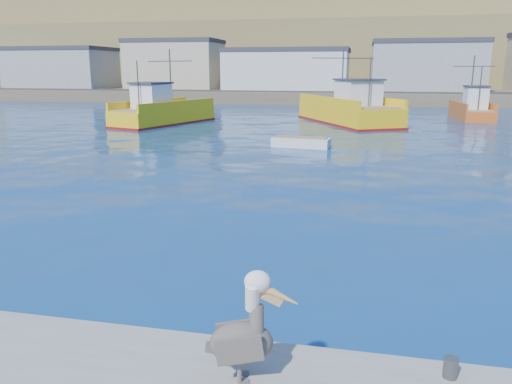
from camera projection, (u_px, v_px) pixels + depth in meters
ground at (278, 289)px, 10.90m from camera, size 260.00×260.00×0.00m
dock_bollards at (280, 348)px, 7.40m from camera, size 36.20×0.20×0.30m
far_shore at (360, 49)px, 112.41m from camera, size 200.00×81.00×24.00m
trawler_yellow_a at (162, 113)px, 43.31m from camera, size 6.54×11.14×6.42m
trawler_yellow_b at (349, 110)px, 44.07m from camera, size 9.92×13.26×6.69m
boat_orange at (472, 109)px, 47.38m from camera, size 3.77×7.34×5.93m
skiff_mid at (301, 143)px, 30.65m from camera, size 3.63×1.66×0.76m
pelican at (245, 334)px, 6.76m from camera, size 1.29×0.71×1.60m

